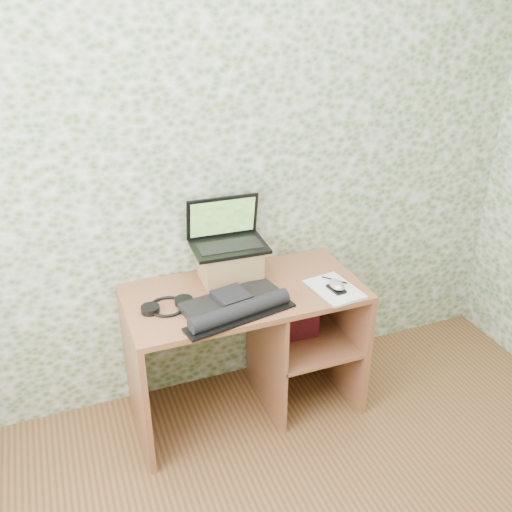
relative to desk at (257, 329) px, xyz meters
name	(u,v)px	position (x,y,z in m)	size (l,w,h in m)	color
wall_back	(222,168)	(-0.08, 0.28, 0.82)	(3.50, 3.50, 0.00)	silver
desk	(257,329)	(0.00, 0.00, 0.00)	(1.20, 0.60, 0.75)	brown
riser	(230,264)	(-0.11, 0.12, 0.36)	(0.30, 0.25, 0.18)	#9E7446
laptop	(227,235)	(-0.11, 0.16, 0.51)	(0.39, 0.28, 0.25)	black
keyboard	(235,305)	(-0.18, -0.18, 0.30)	(0.57, 0.38, 0.08)	black
headphones	(167,306)	(-0.48, -0.05, 0.28)	(0.26, 0.20, 0.03)	black
notepad	(334,289)	(0.35, -0.19, 0.28)	(0.20, 0.29, 0.01)	silver
mouse	(336,287)	(0.35, -0.21, 0.30)	(0.07, 0.11, 0.04)	#BDBDBF
pen	(334,280)	(0.39, -0.12, 0.29)	(0.01, 0.01, 0.14)	black
red_box	(298,316)	(0.23, -0.03, 0.04)	(0.23, 0.07, 0.27)	maroon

